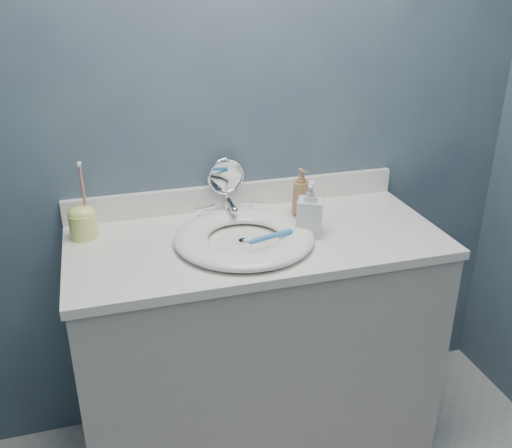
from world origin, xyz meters
name	(u,v)px	position (x,y,z in m)	size (l,w,h in m)	color
back_wall	(234,120)	(0.00, 1.25, 1.20)	(2.20, 0.02, 2.40)	#404D61
vanity_cabinet	(256,350)	(0.00, 0.97, 0.42)	(1.20, 0.55, 0.85)	#B5AFA6
countertop	(257,241)	(0.00, 0.97, 0.86)	(1.22, 0.57, 0.03)	white
backsplash	(236,195)	(0.00, 1.24, 0.93)	(1.22, 0.02, 0.09)	white
basin	(244,237)	(-0.05, 0.94, 0.90)	(0.45, 0.45, 0.04)	white
drain	(244,241)	(-0.05, 0.94, 0.88)	(0.04, 0.04, 0.01)	silver
faucet	(229,211)	(-0.05, 1.14, 0.91)	(0.25, 0.13, 0.07)	silver
makeup_mirror	(226,182)	(-0.04, 1.22, 0.99)	(0.14, 0.08, 0.20)	silver
soap_bottle_amber	(301,192)	(0.20, 1.11, 0.96)	(0.07, 0.07, 0.17)	#9F7247
soap_bottle_clear	(310,209)	(0.17, 0.95, 0.97)	(0.08, 0.08, 0.18)	silver
toothbrush_holder	(83,221)	(-0.54, 1.13, 0.94)	(0.09, 0.09, 0.26)	#EFF379
toothbrush_lying	(269,237)	(0.01, 0.87, 0.92)	(0.17, 0.06, 0.02)	#3A8DCF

